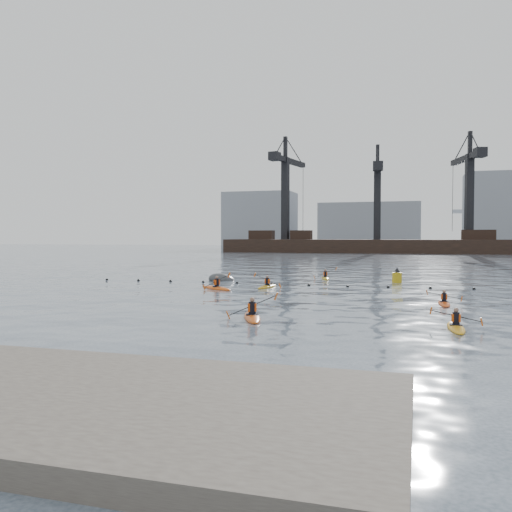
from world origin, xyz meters
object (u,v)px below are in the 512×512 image
object	(u,v)px
kayaker_0	(252,316)
nav_buoy	(397,277)
kayaker_4	(444,303)
mooring_buoy	(222,281)
kayaker_3	(267,286)
kayaker_5	(325,278)
kayaker_1	(456,327)
kayaker_2	(217,288)

from	to	relation	value
kayaker_0	nav_buoy	xyz separation A→B (m)	(5.77, 22.17, 0.33)
nav_buoy	kayaker_4	bearing A→B (deg)	-77.67
mooring_buoy	kayaker_0	bearing A→B (deg)	-66.11
kayaker_3	mooring_buoy	world-z (taller)	kayaker_3
kayaker_4	kayaker_5	size ratio (longest dim) A/B	0.94
kayaker_5	mooring_buoy	world-z (taller)	kayaker_5
kayaker_5	kayaker_1	bearing A→B (deg)	-83.66
kayaker_0	nav_buoy	size ratio (longest dim) A/B	2.46
kayaker_4	kayaker_1	bearing A→B (deg)	87.46
kayaker_2	mooring_buoy	bearing A→B (deg)	53.20
kayaker_3	mooring_buoy	size ratio (longest dim) A/B	1.34
kayaker_1	nav_buoy	size ratio (longest dim) A/B	2.19
kayaker_0	kayaker_3	bearing A→B (deg)	81.51
kayaker_1	mooring_buoy	size ratio (longest dim) A/B	1.29
kayaker_4	kayaker_5	world-z (taller)	kayaker_5
kayaker_1	nav_buoy	distance (m)	22.68
kayaker_1	kayaker_4	distance (m)	8.42
mooring_buoy	kayaker_2	bearing A→B (deg)	-72.70
kayaker_0	nav_buoy	distance (m)	22.91
kayaker_4	mooring_buoy	bearing A→B (deg)	-36.97
kayaker_4	mooring_buoy	xyz separation A→B (m)	(-17.70, 11.85, -0.09)
kayaker_3	kayaker_5	bearing A→B (deg)	81.06
kayaker_0	kayaker_1	world-z (taller)	kayaker_0
kayaker_0	mooring_buoy	size ratio (longest dim) A/B	1.45
kayaker_1	kayaker_2	world-z (taller)	kayaker_2
kayaker_0	kayaker_4	xyz separation A→B (m)	(8.84, 8.14, -0.02)
kayaker_2	kayaker_3	size ratio (longest dim) A/B	0.97
kayaker_2	kayaker_4	distance (m)	16.12
kayaker_0	kayaker_3	xyz separation A→B (m)	(-3.41, 15.04, -0.01)
kayaker_5	mooring_buoy	xyz separation A→B (m)	(-8.27, -4.55, -0.09)
kayaker_3	kayaker_4	world-z (taller)	kayaker_3
kayaker_5	kayaker_2	bearing A→B (deg)	-131.73
kayaker_0	kayaker_3	size ratio (longest dim) A/B	1.08
mooring_buoy	nav_buoy	xyz separation A→B (m)	(14.63, 2.18, 0.44)
kayaker_3	kayaker_2	bearing A→B (deg)	-136.94
kayaker_5	nav_buoy	world-z (taller)	nav_buoy
kayaker_0	kayaker_2	bearing A→B (deg)	96.08
kayaker_5	mooring_buoy	bearing A→B (deg)	-165.84
kayaker_0	kayaker_5	world-z (taller)	kayaker_0
kayaker_5	kayaker_3	bearing A→B (deg)	-121.21
kayaker_4	kayaker_2	bearing A→B (deg)	-19.84
kayaker_3	mooring_buoy	xyz separation A→B (m)	(-5.44, 4.95, -0.10)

